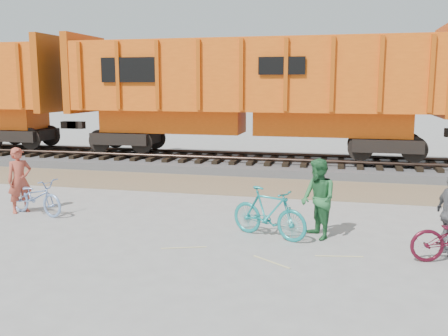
{
  "coord_description": "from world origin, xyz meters",
  "views": [
    {
      "loc": [
        1.98,
        -9.83,
        3.18
      ],
      "look_at": [
        -0.74,
        1.5,
        1.24
      ],
      "focal_mm": 40.0,
      "sensor_mm": 36.0,
      "label": 1
    }
  ],
  "objects_px": {
    "bicycle_teal": "(269,213)",
    "person_man": "(318,199)",
    "person_solo": "(20,180)",
    "hopper_car_center": "(249,90)",
    "bicycle_blue": "(36,196)"
  },
  "relations": [
    {
      "from": "hopper_car_center",
      "to": "person_solo",
      "type": "relative_size",
      "value": 8.46
    },
    {
      "from": "bicycle_blue",
      "to": "person_man",
      "type": "height_order",
      "value": "person_man"
    },
    {
      "from": "person_solo",
      "to": "person_man",
      "type": "xyz_separation_m",
      "value": [
        7.41,
        -0.44,
        0.02
      ]
    },
    {
      "from": "bicycle_teal",
      "to": "person_man",
      "type": "xyz_separation_m",
      "value": [
        1.0,
        0.2,
        0.31
      ]
    },
    {
      "from": "hopper_car_center",
      "to": "person_man",
      "type": "distance_m",
      "value": 9.31
    },
    {
      "from": "bicycle_teal",
      "to": "person_solo",
      "type": "bearing_deg",
      "value": 107.33
    },
    {
      "from": "hopper_car_center",
      "to": "bicycle_teal",
      "type": "bearing_deg",
      "value": -76.64
    },
    {
      "from": "hopper_car_center",
      "to": "bicycle_teal",
      "type": "xyz_separation_m",
      "value": [
        2.07,
        -8.72,
        -2.47
      ]
    },
    {
      "from": "hopper_car_center",
      "to": "bicycle_teal",
      "type": "relative_size",
      "value": 7.84
    },
    {
      "from": "bicycle_blue",
      "to": "bicycle_teal",
      "type": "bearing_deg",
      "value": -79.59
    },
    {
      "from": "bicycle_teal",
      "to": "bicycle_blue",
      "type": "bearing_deg",
      "value": 107.81
    },
    {
      "from": "person_man",
      "to": "bicycle_blue",
      "type": "bearing_deg",
      "value": -124.24
    },
    {
      "from": "hopper_car_center",
      "to": "bicycle_blue",
      "type": "height_order",
      "value": "hopper_car_center"
    },
    {
      "from": "hopper_car_center",
      "to": "bicycle_blue",
      "type": "xyz_separation_m",
      "value": [
        -3.84,
        -8.18,
        -2.55
      ]
    },
    {
      "from": "hopper_car_center",
      "to": "person_man",
      "type": "xyz_separation_m",
      "value": [
        3.07,
        -8.52,
        -2.16
      ]
    }
  ]
}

